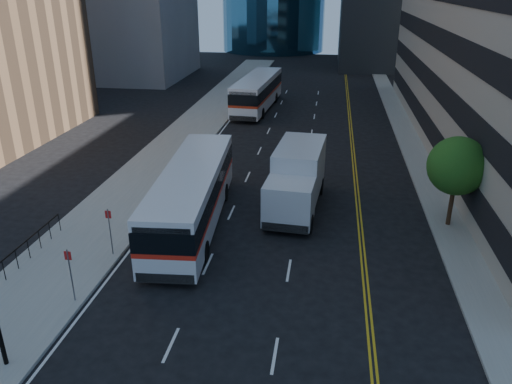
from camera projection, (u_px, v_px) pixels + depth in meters
ground at (274, 293)px, 22.24m from camera, size 160.00×160.00×0.00m
sidewalk_west at (193, 130)px, 46.42m from camera, size 5.00×90.00×0.15m
sidewalk_east at (408, 139)px, 43.76m from camera, size 2.00×90.00×0.15m
street_tree at (457, 166)px, 26.89m from camera, size 3.20×3.20×5.10m
bus_front at (192, 195)px, 27.79m from camera, size 3.84×13.42×3.42m
bus_rear at (257, 92)px, 53.64m from camera, size 3.82×13.58×3.46m
box_truck at (297, 178)px, 29.84m from camera, size 3.26×7.95×3.72m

